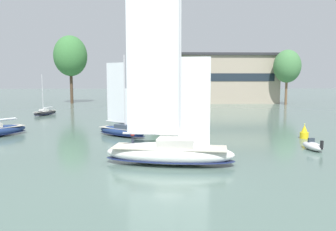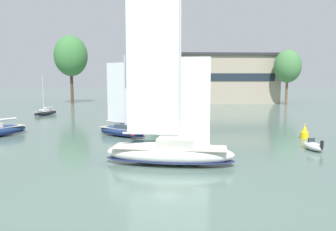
# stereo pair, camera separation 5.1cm
# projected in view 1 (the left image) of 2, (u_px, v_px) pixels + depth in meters

# --- Properties ---
(ground_plane) EXTENTS (400.00, 400.00, 0.00)m
(ground_plane) POSITION_uv_depth(u_px,v_px,m) (169.00, 164.00, 28.27)
(ground_plane) COLOR slate
(waterfront_building) EXTENTS (37.86, 15.86, 14.45)m
(waterfront_building) POSITION_uv_depth(u_px,v_px,m) (212.00, 78.00, 99.34)
(waterfront_building) COLOR tan
(waterfront_building) RESTS_ON ground
(tree_shore_left) EXTENTS (9.63, 9.63, 19.81)m
(tree_shore_left) POSITION_uv_depth(u_px,v_px,m) (163.00, 54.00, 88.05)
(tree_shore_left) COLOR brown
(tree_shore_left) RESTS_ON ground
(tree_shore_center) EXTENTS (7.28, 7.28, 14.99)m
(tree_shore_center) POSITION_uv_depth(u_px,v_px,m) (287.00, 66.00, 88.92)
(tree_shore_center) COLOR brown
(tree_shore_center) RESTS_ON ground
(tree_shore_right) EXTENTS (9.43, 9.43, 19.42)m
(tree_shore_right) POSITION_uv_depth(u_px,v_px,m) (70.00, 56.00, 93.77)
(tree_shore_right) COLOR #4C3828
(tree_shore_right) RESTS_ON ground
(sailboat_main) EXTENTS (11.58, 5.07, 15.39)m
(sailboat_main) POSITION_uv_depth(u_px,v_px,m) (170.00, 150.00, 28.13)
(sailboat_main) COLOR white
(sailboat_main) RESTS_ON ground
(sailboat_moored_far_slip) EXTENTS (7.18, 6.16, 10.24)m
(sailboat_moored_far_slip) POSITION_uv_depth(u_px,v_px,m) (122.00, 129.00, 41.76)
(sailboat_moored_far_slip) COLOR navy
(sailboat_moored_far_slip) RESTS_ON ground
(sailboat_moored_outer_mooring) EXTENTS (4.00, 6.02, 8.11)m
(sailboat_moored_outer_mooring) POSITION_uv_depth(u_px,v_px,m) (45.00, 112.00, 65.14)
(sailboat_moored_outer_mooring) COLOR #232328
(sailboat_moored_outer_mooring) RESTS_ON ground
(motor_tender) EXTENTS (1.57, 3.38, 1.26)m
(motor_tender) POSITION_uv_depth(u_px,v_px,m) (313.00, 146.00, 33.78)
(motor_tender) COLOR silver
(motor_tender) RESTS_ON ground
(channel_buoy) EXTENTS (1.02, 1.02, 1.85)m
(channel_buoy) POSITION_uv_depth(u_px,v_px,m) (304.00, 133.00, 40.17)
(channel_buoy) COLOR yellow
(channel_buoy) RESTS_ON ground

